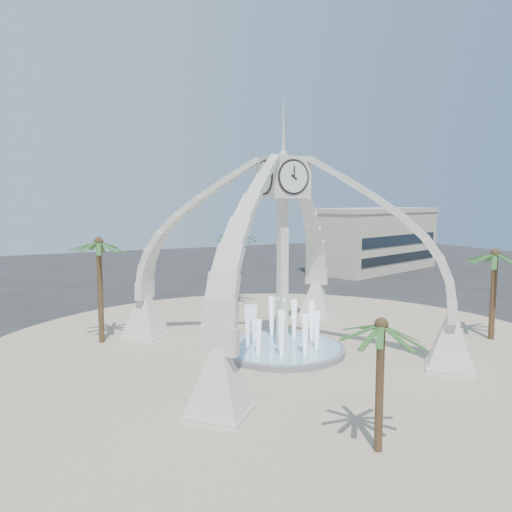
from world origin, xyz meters
name	(u,v)px	position (x,y,z in m)	size (l,w,h in m)	color
ground	(282,353)	(0.00, 0.00, 0.00)	(140.00, 140.00, 0.00)	#282828
plaza	(282,352)	(0.00, 0.00, 0.03)	(40.00, 40.00, 0.06)	tan
clock_tower	(283,252)	(0.00, 0.00, 6.49)	(17.94, 17.94, 16.30)	silver
fountain	(282,348)	(0.00, 0.00, 0.29)	(8.00, 8.00, 3.62)	gray
building_ne	(375,239)	(30.00, 28.00, 4.31)	(21.87, 14.17, 8.60)	#C0B495
palm_east	(495,255)	(14.54, -3.73, 5.97)	(5.61, 5.61, 6.86)	brown
palm_west	(99,244)	(-10.03, 7.22, 6.81)	(4.63, 4.63, 7.68)	brown
palm_north	(237,233)	(2.88, 13.75, 6.76)	(4.39, 4.39, 7.68)	brown
palm_south	(381,327)	(-2.74, -12.72, 4.96)	(3.60, 3.60, 5.67)	brown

